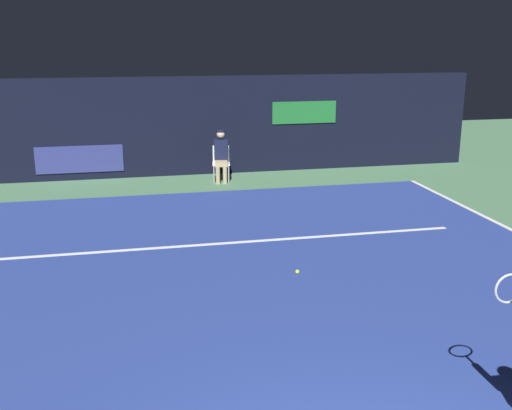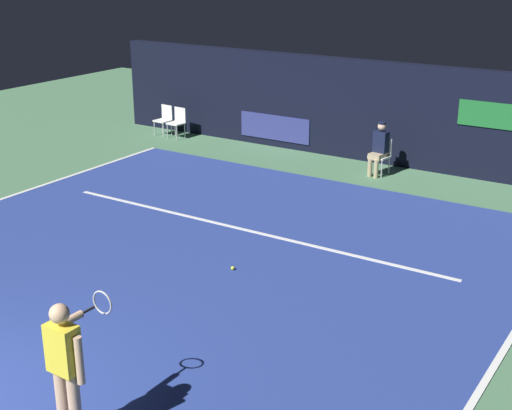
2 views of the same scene
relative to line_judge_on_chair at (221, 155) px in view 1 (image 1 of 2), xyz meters
name	(u,v)px [view 1 (image 1 of 2)]	position (x,y,z in m)	size (l,w,h in m)	color
ground_plane	(247,289)	(-0.74, -6.93, -0.69)	(32.65, 32.65, 0.00)	#4C7A56
court_surface	(247,288)	(-0.74, -6.93, -0.68)	(11.19, 11.78, 0.01)	navy
line_service	(224,243)	(-0.74, -4.87, -0.67)	(8.73, 0.10, 0.01)	white
back_wall	(187,126)	(-0.74, 1.09, 0.61)	(16.02, 0.33, 2.60)	black
line_judge_on_chair	(221,155)	(0.00, 0.00, 0.00)	(0.49, 0.57, 1.32)	white
tennis_ball	(297,272)	(0.15, -6.55, -0.64)	(0.07, 0.07, 0.07)	#CCE033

